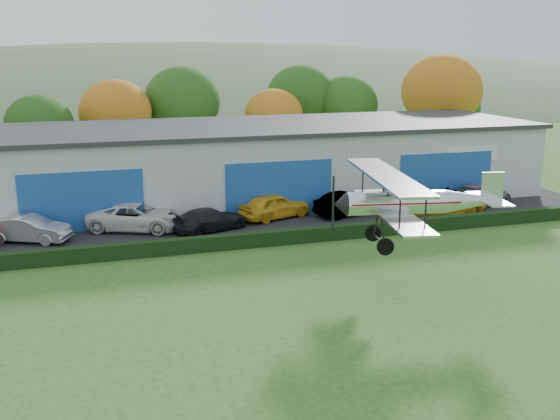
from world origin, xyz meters
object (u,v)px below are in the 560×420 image
object	(u,v)px
car_2	(137,217)
car_5	(349,204)
hangar	(255,161)
car_1	(29,229)
car_6	(442,202)
car_7	(480,195)
car_3	(210,219)
car_4	(275,206)
biplane	(411,200)

from	to	relation	value
car_2	car_5	bearing A→B (deg)	-69.59
hangar	car_1	xyz separation A→B (m)	(-14.92, -7.35, -1.86)
car_2	car_5	xyz separation A→B (m)	(13.35, -0.46, -0.03)
car_6	car_7	size ratio (longest dim) A/B	1.15
hangar	car_6	xyz separation A→B (m)	(10.18, -8.64, -1.81)
car_5	car_6	bearing A→B (deg)	-119.05
hangar	car_7	distance (m)	15.91
hangar	car_3	world-z (taller)	hangar
car_7	car_3	bearing A→B (deg)	76.54
car_4	biplane	size ratio (longest dim) A/B	0.53
hangar	car_6	distance (m)	13.48
car_1	car_4	xyz separation A→B (m)	(14.48, 0.92, 0.06)
biplane	car_2	bearing A→B (deg)	140.07
car_1	car_6	distance (m)	25.14
car_5	car_7	world-z (taller)	car_5
car_5	car_2	bearing A→B (deg)	73.65
car_4	hangar	bearing A→B (deg)	-23.83
car_4	car_2	bearing A→B (deg)	71.60
car_5	car_1	bearing A→B (deg)	76.33
car_1	biplane	xyz separation A→B (m)	(16.72, -12.36, 3.25)
car_4	car_7	distance (m)	14.50
hangar	car_5	xyz separation A→B (m)	(4.33, -7.11, -1.85)
car_1	car_6	xyz separation A→B (m)	(25.11, -1.29, 0.06)
hangar	car_6	bearing A→B (deg)	-40.32
car_6	hangar	bearing A→B (deg)	52.97
car_2	biplane	bearing A→B (deg)	-117.97
car_2	car_7	size ratio (longest dim) A/B	1.13
car_1	car_2	bearing A→B (deg)	-59.29
hangar	car_1	distance (m)	16.74
car_1	car_3	size ratio (longest dim) A/B	0.98
car_3	car_5	size ratio (longest dim) A/B	1.01
car_7	biplane	bearing A→B (deg)	119.70
car_3	car_4	distance (m)	4.73
car_1	car_2	distance (m)	5.94
hangar	car_1	bearing A→B (deg)	-153.78
car_3	biplane	world-z (taller)	biplane
hangar	biplane	xyz separation A→B (m)	(1.80, -19.70, 1.38)
car_5	biplane	size ratio (longest dim) A/B	0.52
car_2	biplane	xyz separation A→B (m)	(10.82, -13.05, 3.20)
car_3	car_5	distance (m)	9.27
car_1	car_7	xyz separation A→B (m)	(28.96, 0.11, -0.02)
car_2	car_4	distance (m)	8.58
hangar	biplane	size ratio (longest dim) A/B	4.60
car_7	car_1	bearing A→B (deg)	74.40
car_4	car_6	size ratio (longest dim) A/B	0.82
car_6	car_7	distance (m)	4.11
car_7	biplane	xyz separation A→B (m)	(-12.24, -12.47, 3.26)
car_1	car_3	xyz separation A→B (m)	(10.03, -0.67, -0.07)
car_3	car_6	size ratio (longest dim) A/B	0.80
car_2	biplane	size ratio (longest dim) A/B	0.64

